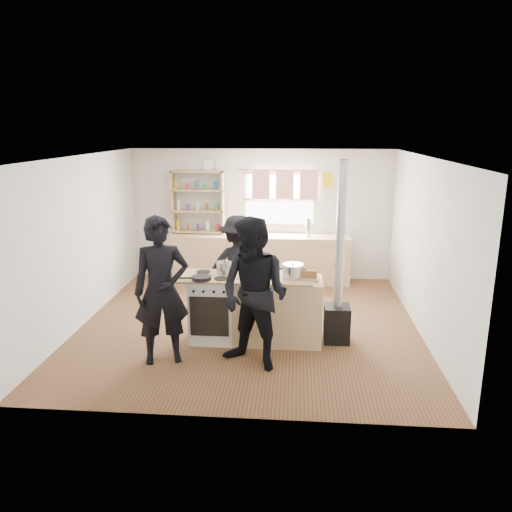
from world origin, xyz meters
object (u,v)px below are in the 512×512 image
(thermos, at_px, (308,228))
(roast_tray, at_px, (253,272))
(bread_board, at_px, (308,275))
(stockpot_stove, at_px, (225,268))
(person_near_right, at_px, (254,294))
(stockpot_counter, at_px, (293,271))
(person_far, at_px, (238,266))
(cooking_island, at_px, (256,309))
(person_near_left, at_px, (162,291))
(skillet_greens, at_px, (201,278))
(flue_heater, at_px, (338,297))

(thermos, relative_size, roast_tray, 0.84)
(roast_tray, height_order, bread_board, bread_board)
(roast_tray, height_order, stockpot_stove, stockpot_stove)
(person_near_right, bearing_deg, roast_tray, 124.15)
(stockpot_counter, distance_m, person_far, 1.30)
(roast_tray, bearing_deg, cooking_island, -60.14)
(person_near_right, height_order, person_far, person_near_right)
(bread_board, bearing_deg, person_near_left, -159.57)
(skillet_greens, distance_m, person_near_right, 0.94)
(cooking_island, height_order, stockpot_counter, stockpot_counter)
(bread_board, xyz_separation_m, person_far, (-1.06, 0.98, -0.18))
(flue_heater, bearing_deg, stockpot_counter, -172.68)
(roast_tray, bearing_deg, stockpot_counter, -8.64)
(cooking_island, height_order, roast_tray, roast_tray)
(stockpot_stove, height_order, person_near_left, person_near_left)
(skillet_greens, bearing_deg, roast_tray, 22.03)
(thermos, distance_m, person_near_left, 3.96)
(stockpot_counter, bearing_deg, thermos, 84.66)
(bread_board, xyz_separation_m, flue_heater, (0.41, 0.10, -0.33))
(stockpot_stove, relative_size, stockpot_counter, 0.81)
(skillet_greens, bearing_deg, stockpot_counter, 8.93)
(thermos, distance_m, flue_heater, 2.77)
(person_near_right, bearing_deg, person_far, 131.33)
(person_far, bearing_deg, bread_board, 139.16)
(flue_heater, bearing_deg, thermos, 97.59)
(cooking_island, bearing_deg, skillet_greens, -163.33)
(person_near_left, height_order, person_near_right, person_near_right)
(cooking_island, distance_m, stockpot_counter, 0.75)
(person_near_right, bearing_deg, bread_board, 76.35)
(person_near_right, distance_m, person_far, 1.77)
(bread_board, bearing_deg, skillet_greens, -173.22)
(person_near_right, bearing_deg, thermos, 106.95)
(thermos, height_order, stockpot_stove, thermos)
(thermos, distance_m, roast_tray, 2.83)
(stockpot_stove, bearing_deg, person_near_left, -129.05)
(skillet_greens, relative_size, stockpot_counter, 0.98)
(roast_tray, relative_size, stockpot_counter, 1.31)
(skillet_greens, height_order, roast_tray, roast_tray)
(skillet_greens, relative_size, flue_heater, 0.11)
(roast_tray, relative_size, person_near_right, 0.20)
(flue_heater, distance_m, person_near_left, 2.38)
(thermos, bearing_deg, stockpot_stove, -114.27)
(skillet_greens, bearing_deg, bread_board, 6.78)
(flue_heater, relative_size, person_near_right, 1.33)
(roast_tray, relative_size, person_far, 0.23)
(flue_heater, bearing_deg, person_far, 149.08)
(bread_board, height_order, person_far, person_far)
(bread_board, bearing_deg, stockpot_counter, 174.21)
(stockpot_counter, xyz_separation_m, bread_board, (0.21, -0.02, -0.04))
(thermos, bearing_deg, stockpot_counter, -95.34)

